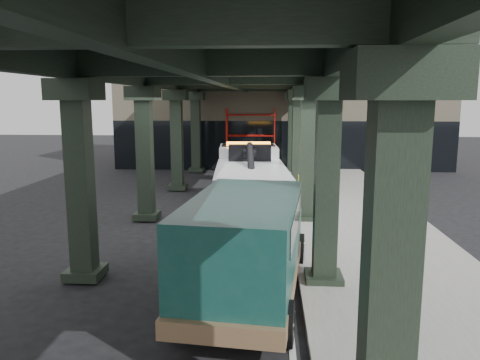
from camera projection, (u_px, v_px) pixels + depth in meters
The scene contains 8 objects.
ground at pixel (232, 237), 15.63m from camera, with size 90.00×90.00×0.00m, color black.
sidewalk at pixel (357, 221), 17.29m from camera, with size 5.00×40.00×0.15m, color gray.
lane_stripe at pixel (281, 222), 17.49m from camera, with size 0.12×38.00×0.01m, color silver.
viaduct at pixel (225, 73), 16.70m from camera, with size 7.40×32.00×6.40m.
building at pixel (281, 107), 34.50m from camera, with size 22.00×10.00×8.00m, color #C6B793.
scaffolding at pixel (251, 138), 29.68m from camera, with size 3.08×0.88×4.00m.
tow_truck at pixel (250, 180), 18.35m from camera, with size 3.12×8.96×2.89m.
towed_van at pixel (246, 244), 10.50m from camera, with size 2.96×6.22×2.44m.
Camera 1 is at (1.26, -15.04, 4.50)m, focal length 35.00 mm.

